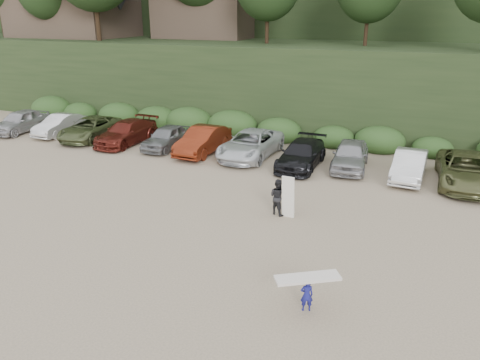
% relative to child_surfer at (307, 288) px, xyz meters
% --- Properties ---
extents(ground, '(120.00, 120.00, 0.00)m').
position_rel_child_surfer_xyz_m(ground, '(-4.13, 3.38, -0.78)').
color(ground, tan).
rests_on(ground, ground).
extents(parked_cars, '(39.72, 6.26, 1.61)m').
position_rel_child_surfer_xyz_m(parked_cars, '(-5.72, 13.44, -0.02)').
color(parked_cars, '#A8A7AC').
rests_on(parked_cars, ground).
extents(child_surfer, '(1.90, 1.46, 1.14)m').
position_rel_child_surfer_xyz_m(child_surfer, '(0.00, 0.00, 0.00)').
color(child_surfer, navy).
rests_on(child_surfer, ground).
extents(adult_surfer, '(1.26, 0.85, 1.89)m').
position_rel_child_surfer_xyz_m(adult_surfer, '(-2.83, 6.29, 0.04)').
color(adult_surfer, black).
rests_on(adult_surfer, ground).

